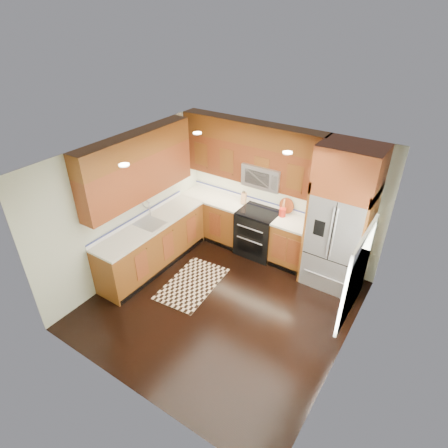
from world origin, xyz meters
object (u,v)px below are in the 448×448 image
Objects in this scene: knife_block at (244,198)px; utensil_crock at (283,210)px; refrigerator at (340,219)px; range at (258,233)px; rug at (192,283)px.

knife_block is 0.75× the size of utensil_crock.
knife_block is at bearing 174.34° from refrigerator.
range is 3.54× the size of knife_block.
range is 1.76m from refrigerator.
utensil_crock reaches higher than knife_block.
range is 2.64× the size of utensil_crock.
rug is (-0.50, -1.52, -0.46)m from range.
range reaches higher than rug.
utensil_crock reaches higher than rug.
refrigerator is 2.84m from rug.
refrigerator is (1.55, -0.04, 0.83)m from range.
utensil_crock reaches higher than range.
knife_block is (0.06, 1.68, 1.04)m from rug.
rug is at bearing -91.88° from knife_block.
knife_block is at bearing 83.23° from rug.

